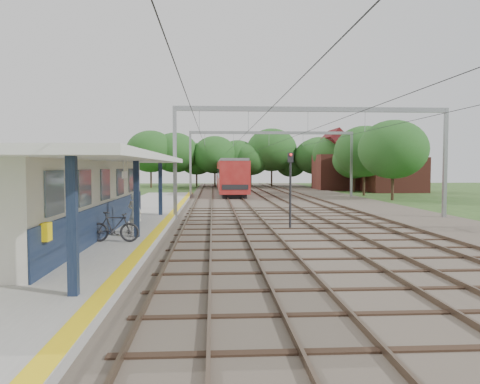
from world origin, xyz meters
name	(u,v)px	position (x,y,z in m)	size (l,w,h in m)	color
ground	(303,276)	(0.00, 0.00, 0.00)	(160.00, 160.00, 0.00)	#2D4C1E
ballast_bed	(284,201)	(4.00, 30.00, 0.05)	(18.00, 90.00, 0.10)	#473D33
platform	(131,220)	(-7.50, 14.00, 0.17)	(5.00, 52.00, 0.35)	gray
yellow_stripe	(170,216)	(-5.25, 14.00, 0.35)	(0.45, 52.00, 0.01)	yellow
station_building	(71,195)	(-8.88, 7.00, 2.04)	(3.41, 18.00, 3.40)	beige
canopy	(91,159)	(-7.77, 6.00, 3.64)	(6.40, 20.00, 3.44)	#101B32
rail_tracks	(257,200)	(1.50, 30.00, 0.18)	(11.80, 88.00, 0.15)	brown
catenary_system	(285,140)	(3.39, 25.28, 5.51)	(17.22, 88.00, 7.00)	gray
tree_band	(256,156)	(3.84, 57.12, 4.92)	(31.72, 30.88, 8.82)	#382619
house_near	(394,169)	(21.00, 46.00, 2.99)	(7.00, 6.12, 7.89)	brown
house_far	(344,167)	(16.00, 52.00, 3.23)	(8.00, 6.12, 8.66)	brown
person	(135,213)	(-6.18, 7.18, 1.24)	(0.65, 0.43, 1.78)	silver
bicycle	(114,227)	(-6.56, 4.67, 0.94)	(0.56, 1.98, 1.19)	black
train	(228,174)	(-0.50, 51.16, 2.26)	(3.10, 38.55, 4.06)	black
signal_post	(290,183)	(1.35, 10.37, 2.47)	(0.29, 0.26, 4.04)	black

